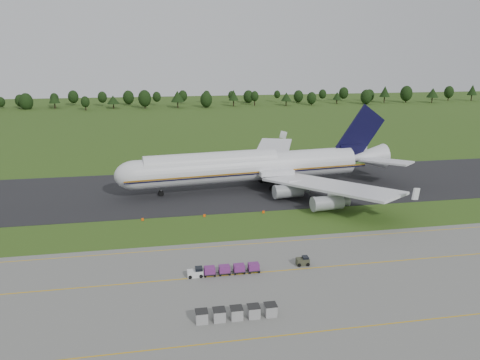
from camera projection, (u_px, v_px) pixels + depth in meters
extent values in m
plane|color=#2C4915|center=(224.00, 227.00, 98.11)|extent=(600.00, 600.00, 0.00)
cube|color=slate|center=(260.00, 312.00, 65.87)|extent=(300.00, 52.00, 0.06)
cube|color=black|center=(208.00, 189.00, 124.64)|extent=(300.00, 40.00, 0.08)
cube|color=#C7960B|center=(244.00, 274.00, 77.24)|extent=(300.00, 0.25, 0.01)
cube|color=#C7960B|center=(271.00, 337.00, 60.17)|extent=(300.00, 0.20, 0.01)
cube|color=#C7960B|center=(232.00, 245.00, 88.61)|extent=(120.00, 0.20, 0.01)
cylinder|color=black|center=(27.00, 107.00, 297.50)|extent=(0.70, 0.70, 3.06)
sphere|color=#1B3211|center=(26.00, 102.00, 296.67)|extent=(8.45, 8.45, 8.45)
cylinder|color=black|center=(55.00, 106.00, 300.30)|extent=(0.70, 0.70, 3.58)
cone|color=#1B3211|center=(54.00, 98.00, 298.97)|extent=(6.99, 6.99, 6.37)
cylinder|color=black|center=(86.00, 108.00, 291.25)|extent=(0.70, 0.70, 3.51)
sphere|color=#1B3211|center=(85.00, 102.00, 290.29)|extent=(5.30, 5.30, 5.30)
cylinder|color=black|center=(114.00, 106.00, 301.60)|extent=(0.70, 0.70, 2.97)
cone|color=#1B3211|center=(113.00, 100.00, 300.50)|extent=(7.76, 7.76, 5.27)
cylinder|color=black|center=(145.00, 105.00, 300.03)|extent=(0.70, 0.70, 4.29)
sphere|color=#1B3211|center=(145.00, 98.00, 298.86)|extent=(8.19, 8.19, 8.19)
cylinder|color=black|center=(178.00, 105.00, 304.62)|extent=(0.70, 0.70, 3.93)
cone|color=#1B3211|center=(177.00, 96.00, 303.18)|extent=(8.65, 8.65, 6.98)
cylinder|color=black|center=(206.00, 105.00, 305.74)|extent=(0.70, 0.70, 3.38)
sphere|color=#1B3211|center=(206.00, 100.00, 304.82)|extent=(7.71, 7.71, 7.71)
cylinder|color=black|center=(234.00, 103.00, 312.81)|extent=(0.70, 0.70, 3.95)
cone|color=#1B3211|center=(234.00, 95.00, 311.35)|extent=(6.59, 6.59, 7.02)
cylinder|color=black|center=(255.00, 102.00, 317.04)|extent=(0.70, 0.70, 4.15)
sphere|color=#1B3211|center=(255.00, 96.00, 315.91)|extent=(5.35, 5.35, 5.35)
cylinder|color=black|center=(286.00, 103.00, 316.84)|extent=(0.70, 0.70, 3.22)
cone|color=#1B3211|center=(286.00, 97.00, 315.65)|extent=(7.02, 7.02, 5.72)
cylinder|color=black|center=(311.00, 103.00, 319.47)|extent=(0.70, 0.70, 3.14)
sphere|color=#1B3211|center=(312.00, 98.00, 318.61)|extent=(6.39, 6.39, 6.39)
cylinder|color=black|center=(337.00, 102.00, 328.70)|extent=(0.70, 0.70, 2.95)
cone|color=#1B3211|center=(337.00, 96.00, 327.62)|extent=(5.91, 5.91, 5.25)
cylinder|color=black|center=(366.00, 102.00, 325.41)|extent=(0.70, 0.70, 3.32)
sphere|color=#1B3211|center=(366.00, 97.00, 324.51)|extent=(7.79, 7.79, 7.79)
cylinder|color=black|center=(384.00, 100.00, 334.22)|extent=(0.70, 0.70, 4.26)
cone|color=#1B3211|center=(385.00, 91.00, 332.65)|extent=(7.30, 7.30, 7.58)
cylinder|color=black|center=(406.00, 100.00, 336.41)|extent=(0.70, 0.70, 4.18)
sphere|color=#1B3211|center=(406.00, 93.00, 335.27)|extent=(8.46, 8.46, 8.46)
cylinder|color=black|center=(432.00, 100.00, 335.43)|extent=(0.70, 0.70, 3.74)
cone|color=#1B3211|center=(433.00, 93.00, 334.06)|extent=(8.33, 8.33, 6.64)
cylinder|color=black|center=(448.00, 98.00, 348.56)|extent=(0.70, 0.70, 4.16)
sphere|color=#1B3211|center=(449.00, 92.00, 347.42)|extent=(6.93, 6.93, 6.93)
cylinder|color=black|center=(471.00, 98.00, 348.07)|extent=(0.70, 0.70, 4.25)
cone|color=#1B3211|center=(472.00, 90.00, 346.50)|extent=(6.92, 6.92, 7.55)
cylinder|color=silver|center=(249.00, 167.00, 123.99)|extent=(59.68, 13.59, 7.35)
cylinder|color=silver|center=(211.00, 163.00, 120.72)|extent=(35.13, 9.38, 5.74)
sphere|color=silver|center=(135.00, 175.00, 115.85)|extent=(7.35, 7.35, 7.35)
cone|color=silver|center=(366.00, 157.00, 133.54)|extent=(11.91, 8.14, 6.99)
cube|color=orange|center=(253.00, 173.00, 120.74)|extent=(65.00, 6.99, 0.36)
cube|color=silver|center=(330.00, 186.00, 109.99)|extent=(27.10, 34.84, 0.56)
cube|color=silver|center=(272.00, 153.00, 146.03)|extent=(21.43, 36.12, 0.56)
cylinder|color=gray|center=(288.00, 191.00, 114.69)|extent=(7.45, 4.01, 3.27)
cylinder|color=gray|center=(327.00, 203.00, 105.66)|extent=(7.45, 4.01, 3.27)
cylinder|color=gray|center=(255.00, 167.00, 138.47)|extent=(7.45, 4.01, 3.27)
cylinder|color=gray|center=(259.00, 158.00, 150.20)|extent=(7.45, 4.01, 3.27)
cube|color=black|center=(360.00, 134.00, 131.01)|extent=(14.87, 2.14, 16.40)
cube|color=silver|center=(386.00, 161.00, 126.80)|extent=(12.61, 13.91, 0.46)
cube|color=silver|center=(357.00, 150.00, 140.96)|extent=(10.85, 14.40, 0.46)
cylinder|color=slate|center=(161.00, 192.00, 118.81)|extent=(0.37, 0.37, 2.25)
cylinder|color=black|center=(161.00, 193.00, 118.93)|extent=(1.42, 1.05, 1.33)
cylinder|color=slate|center=(276.00, 187.00, 122.70)|extent=(0.37, 0.37, 2.25)
cylinder|color=black|center=(276.00, 189.00, 122.82)|extent=(1.42, 1.05, 1.33)
cylinder|color=slate|center=(265.00, 178.00, 131.19)|extent=(0.37, 0.37, 2.25)
cylinder|color=black|center=(265.00, 180.00, 131.32)|extent=(1.42, 1.05, 1.33)
cube|color=silver|center=(195.00, 273.00, 76.17)|extent=(2.56, 1.38, 1.08)
cylinder|color=black|center=(190.00, 277.00, 75.43)|extent=(0.59, 0.22, 0.59)
cube|color=black|center=(210.00, 273.00, 76.64)|extent=(1.97, 1.48, 0.12)
cube|color=#5F2162|center=(210.00, 270.00, 76.48)|extent=(1.77, 1.38, 1.08)
cylinder|color=black|center=(205.00, 277.00, 75.89)|extent=(0.33, 0.15, 0.33)
cube|color=black|center=(224.00, 272.00, 77.07)|extent=(1.97, 1.48, 0.12)
cube|color=#5F2162|center=(224.00, 269.00, 76.91)|extent=(1.77, 1.38, 1.08)
cylinder|color=black|center=(220.00, 275.00, 76.33)|extent=(0.33, 0.15, 0.33)
cube|color=black|center=(239.00, 271.00, 77.50)|extent=(1.97, 1.48, 0.12)
cube|color=#5F2162|center=(239.00, 268.00, 77.34)|extent=(1.77, 1.38, 1.08)
cylinder|color=black|center=(235.00, 274.00, 76.76)|extent=(0.33, 0.15, 0.33)
cube|color=black|center=(254.00, 270.00, 77.93)|extent=(1.97, 1.48, 0.12)
cube|color=#5F2162|center=(254.00, 266.00, 77.78)|extent=(1.77, 1.38, 1.08)
cylinder|color=black|center=(250.00, 273.00, 77.19)|extent=(0.33, 0.15, 0.33)
cylinder|color=black|center=(195.00, 275.00, 76.24)|extent=(0.59, 0.22, 0.59)
cube|color=#343626|center=(303.00, 262.00, 80.32)|extent=(2.24, 1.41, 1.20)
cylinder|color=black|center=(299.00, 265.00, 79.64)|extent=(0.61, 0.22, 0.61)
cylinder|color=black|center=(306.00, 261.00, 81.16)|extent=(0.61, 0.22, 0.61)
cube|color=gray|center=(202.00, 317.00, 63.23)|extent=(1.61, 1.61, 1.61)
cube|color=black|center=(201.00, 311.00, 63.01)|extent=(1.71, 1.71, 0.08)
cube|color=gray|center=(219.00, 315.00, 63.65)|extent=(1.61, 1.61, 1.61)
cube|color=black|center=(219.00, 310.00, 63.43)|extent=(1.71, 1.71, 0.08)
cube|color=gray|center=(236.00, 313.00, 64.07)|extent=(1.61, 1.61, 1.61)
cube|color=black|center=(236.00, 308.00, 63.85)|extent=(1.71, 1.71, 0.08)
cube|color=gray|center=(254.00, 312.00, 64.50)|extent=(1.61, 1.61, 1.61)
cube|color=black|center=(254.00, 306.00, 64.27)|extent=(1.71, 1.71, 0.08)
cube|color=gray|center=(270.00, 310.00, 64.92)|extent=(1.61, 1.61, 1.61)
cube|color=black|center=(271.00, 305.00, 64.69)|extent=(1.71, 1.71, 0.08)
cube|color=#FF5308|center=(143.00, 219.00, 101.51)|extent=(0.50, 0.12, 0.60)
cube|color=black|center=(143.00, 221.00, 101.58)|extent=(0.30, 0.30, 0.04)
cube|color=#FF5308|center=(204.00, 216.00, 103.87)|extent=(0.50, 0.12, 0.60)
cube|color=black|center=(204.00, 217.00, 103.95)|extent=(0.30, 0.30, 0.04)
cube|color=#FF5308|center=(263.00, 212.00, 106.24)|extent=(0.50, 0.12, 0.60)
cube|color=black|center=(263.00, 213.00, 106.31)|extent=(0.30, 0.30, 0.04)
cube|color=#FF5308|center=(320.00, 208.00, 108.60)|extent=(0.50, 0.12, 0.60)
cube|color=black|center=(320.00, 210.00, 108.67)|extent=(0.30, 0.30, 0.04)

